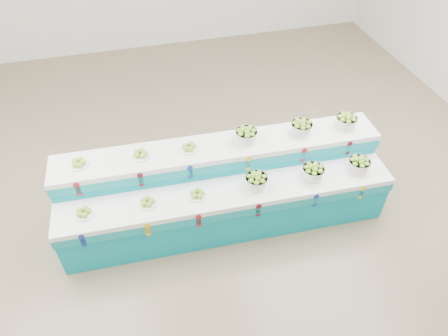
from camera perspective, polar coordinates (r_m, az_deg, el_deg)
The scene contains 14 objects.
ground at distance 5.71m, azimuth -3.66°, elevation -5.57°, with size 10.00×10.00×0.00m, color #77684C.
display_stand at distance 5.24m, azimuth -0.00°, elevation -2.87°, with size 4.13×1.06×1.02m, color #0990A5, non-canonical shape.
plate_lower_left at distance 4.90m, azimuth -18.96°, elevation -5.83°, with size 0.22×0.22×0.09m, color white.
plate_lower_mid at distance 4.82m, azimuth -10.63°, elevation -4.65°, with size 0.22×0.22×0.09m, color white.
plate_lower_right at distance 4.84m, azimuth -3.72°, elevation -3.59°, with size 0.22×0.22×0.09m, color white.
basket_lower_left at distance 4.91m, azimuth 4.53°, elevation -1.81°, with size 0.27×0.27×0.20m, color silver, non-canonical shape.
basket_lower_mid at distance 5.13m, azimuth 12.29°, elevation -0.52°, with size 0.27×0.27×0.20m, color silver, non-canonical shape.
basket_lower_right at distance 5.38m, azimuth 18.27°, elevation 0.47°, with size 0.27×0.27×0.20m, color silver, non-canonical shape.
plate_upper_left at distance 5.06m, azimuth -19.58°, elevation 0.70°, with size 0.22×0.22×0.09m, color white.
plate_upper_mid at distance 4.99m, azimuth -11.55°, elevation 1.95°, with size 0.22×0.22×0.09m, color white.
plate_upper_right at distance 5.00m, azimuth -4.88°, elevation 2.95°, with size 0.22×0.22×0.09m, color white.
basket_upper_left at distance 5.08m, azimuth 3.12°, elevation 4.58°, with size 0.27×0.27×0.20m, color silver, non-canonical shape.
basket_upper_mid at distance 5.28m, azimuth 10.73°, elevation 5.57°, with size 0.27×0.27×0.20m, color silver, non-canonical shape.
basket_upper_right at distance 5.53m, azimuth 16.64°, elevation 6.28°, with size 0.27×0.27×0.20m, color silver, non-canonical shape.
Camera 1 is at (-0.61, -3.73, 4.28)m, focal length 32.83 mm.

